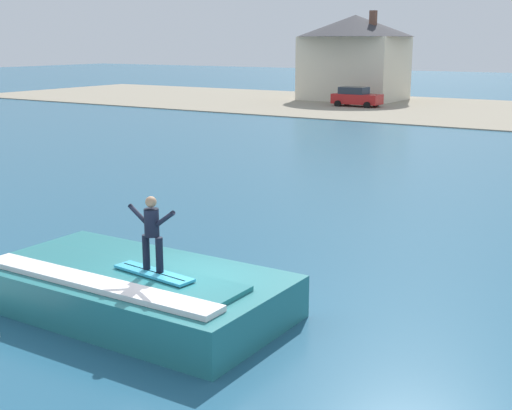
# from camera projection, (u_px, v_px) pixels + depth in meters

# --- Properties ---
(ground_plane) EXTENTS (260.00, 260.00, 0.00)m
(ground_plane) POSITION_uv_depth(u_px,v_px,m) (185.00, 317.00, 15.46)
(ground_plane) COLOR #255977
(wave_crest) EXTENTS (6.98, 3.66, 1.08)m
(wave_crest) POSITION_uv_depth(u_px,v_px,m) (133.00, 290.00, 15.68)
(wave_crest) COLOR #26757A
(wave_crest) RESTS_ON ground_plane
(surfboard) EXTENTS (2.10, 0.71, 0.06)m
(surfboard) POSITION_uv_depth(u_px,v_px,m) (154.00, 273.00, 14.98)
(surfboard) COLOR #33A5CC
(surfboard) RESTS_ON wave_crest
(surfer) EXTENTS (1.27, 0.32, 1.64)m
(surfer) POSITION_uv_depth(u_px,v_px,m) (152.00, 229.00, 14.85)
(surfer) COLOR black
(surfer) RESTS_ON surfboard
(car_near_shore) EXTENTS (4.46, 2.25, 1.86)m
(car_near_shore) POSITION_uv_depth(u_px,v_px,m) (356.00, 97.00, 64.19)
(car_near_shore) COLOR red
(car_near_shore) RESTS_ON ground_plane
(house_with_chimney) EXTENTS (11.82, 11.82, 8.87)m
(house_with_chimney) POSITION_uv_depth(u_px,v_px,m) (354.00, 52.00, 70.78)
(house_with_chimney) COLOR beige
(house_with_chimney) RESTS_ON ground_plane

